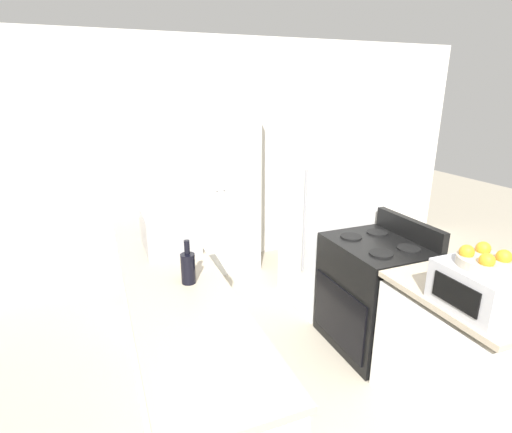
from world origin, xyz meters
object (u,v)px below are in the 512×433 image
object	(u,v)px
microwave	(170,229)
toaster_oven	(478,288)
refrigerator	(329,220)
wine_bottle	(188,267)
stove	(374,294)
fruit_bowl	(484,259)
pantry_cabinet	(214,185)

from	to	relation	value
microwave	toaster_oven	bearing A→B (deg)	-47.39
refrigerator	toaster_oven	size ratio (longest dim) A/B	4.09
microwave	wine_bottle	bearing A→B (deg)	-90.49
stove	toaster_oven	distance (m)	1.13
stove	refrigerator	bearing A→B (deg)	87.07
microwave	toaster_oven	size ratio (longest dim) A/B	1.11
microwave	fruit_bowl	distance (m)	2.06
wine_bottle	stove	bearing A→B (deg)	3.74
wine_bottle	microwave	bearing A→B (deg)	89.51
microwave	toaster_oven	world-z (taller)	microwave
wine_bottle	toaster_oven	size ratio (longest dim) A/B	0.67
pantry_cabinet	fruit_bowl	bearing A→B (deg)	-76.79
wine_bottle	fruit_bowl	distance (m)	1.67
pantry_cabinet	stove	size ratio (longest dim) A/B	1.91
pantry_cabinet	refrigerator	world-z (taller)	pantry_cabinet
refrigerator	microwave	world-z (taller)	refrigerator
stove	wine_bottle	xyz separation A→B (m)	(-1.52, -0.10, 0.55)
microwave	toaster_oven	xyz separation A→B (m)	(1.39, -1.51, -0.02)
wine_bottle	toaster_oven	distance (m)	1.65
pantry_cabinet	fruit_bowl	size ratio (longest dim) A/B	7.45
pantry_cabinet	toaster_oven	distance (m)	2.93
wine_bottle	refrigerator	bearing A→B (deg)	29.54
refrigerator	microwave	size ratio (longest dim) A/B	3.67
stove	wine_bottle	distance (m)	1.62
refrigerator	pantry_cabinet	bearing A→B (deg)	126.53
stove	refrigerator	xyz separation A→B (m)	(0.04, 0.78, 0.39)
stove	microwave	xyz separation A→B (m)	(-1.51, 0.53, 0.58)
stove	fruit_bowl	distance (m)	1.21
stove	fruit_bowl	bearing A→B (deg)	-96.30
wine_bottle	fruit_bowl	bearing A→B (deg)	-31.44
refrigerator	microwave	xyz separation A→B (m)	(-1.55, -0.25, 0.20)
stove	microwave	size ratio (longest dim) A/B	2.30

